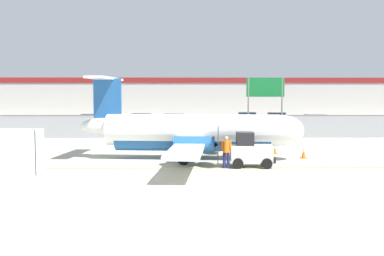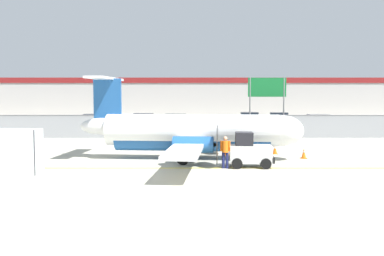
{
  "view_description": "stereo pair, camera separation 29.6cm",
  "coord_description": "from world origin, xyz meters",
  "views": [
    {
      "loc": [
        -0.14,
        -20.31,
        3.83
      ],
      "look_at": [
        0.15,
        6.26,
        1.8
      ],
      "focal_mm": 40.0,
      "sensor_mm": 36.0,
      "label": 1
    },
    {
      "loc": [
        0.16,
        -20.31,
        3.83
      ],
      "look_at": [
        0.15,
        6.26,
        1.8
      ],
      "focal_mm": 40.0,
      "sensor_mm": 36.0,
      "label": 2
    }
  ],
  "objects": [
    {
      "name": "parked_car_4",
      "position": [
        1.93,
        25.1,
        0.89
      ],
      "size": [
        4.36,
        2.35,
        1.58
      ],
      "rotation": [
        0.0,
        0.0,
        3.25
      ],
      "color": "silver",
      "rests_on": "parking_lot_strip"
    },
    {
      "name": "background_building",
      "position": [
        0.0,
        47.99,
        3.26
      ],
      "size": [
        91.0,
        8.1,
        6.5
      ],
      "color": "#BCB7B2",
      "rests_on": "ground"
    },
    {
      "name": "ground_crew_worker",
      "position": [
        1.9,
        1.94,
        0.95
      ],
      "size": [
        0.55,
        0.4,
        1.7
      ],
      "rotation": [
        0.0,
        0.0,
        4.52
      ],
      "color": "#191E4C",
      "rests_on": "ground"
    },
    {
      "name": "perimeter_fence",
      "position": [
        0.0,
        18.0,
        1.12
      ],
      "size": [
        98.0,
        0.1,
        2.1
      ],
      "color": "gray",
      "rests_on": "ground"
    },
    {
      "name": "parked_car_2",
      "position": [
        -5.78,
        30.88,
        0.89
      ],
      "size": [
        4.29,
        2.2,
        1.58
      ],
      "rotation": [
        0.0,
        0.0,
        3.08
      ],
      "color": "gray",
      "rests_on": "parking_lot_strip"
    },
    {
      "name": "highway_sign",
      "position": [
        7.25,
        20.17,
        4.14
      ],
      "size": [
        3.6,
        0.14,
        5.5
      ],
      "color": "slate",
      "rests_on": "ground"
    },
    {
      "name": "parked_car_3",
      "position": [
        -1.9,
        29.52,
        0.89
      ],
      "size": [
        4.39,
        2.45,
        1.58
      ],
      "rotation": [
        0.0,
        0.0,
        3.0
      ],
      "color": "slate",
      "rests_on": "parking_lot_strip"
    },
    {
      "name": "parked_car_7",
      "position": [
        14.33,
        27.84,
        0.89
      ],
      "size": [
        4.32,
        2.26,
        1.58
      ],
      "rotation": [
        0.0,
        0.0,
        3.22
      ],
      "color": "slate",
      "rests_on": "parking_lot_strip"
    },
    {
      "name": "commuter_airplane",
      "position": [
        0.38,
        5.24,
        1.6
      ],
      "size": [
        13.55,
        16.08,
        4.92
      ],
      "rotation": [
        0.0,
        0.0,
        -0.09
      ],
      "color": "white",
      "rests_on": "ground"
    },
    {
      "name": "cargo_container",
      "position": [
        -8.52,
        -0.09,
        1.1
      ],
      "size": [
        2.6,
        2.24,
        2.2
      ],
      "rotation": [
        0.0,
        0.0,
        -0.11
      ],
      "color": "silver",
      "rests_on": "ground"
    },
    {
      "name": "parked_car_5",
      "position": [
        7.36,
        34.14,
        0.89
      ],
      "size": [
        4.29,
        2.18,
        1.58
      ],
      "rotation": [
        0.0,
        0.0,
        3.09
      ],
      "color": "slate",
      "rests_on": "parking_lot_strip"
    },
    {
      "name": "traffic_cone_near_left",
      "position": [
        2.38,
        6.97,
        0.31
      ],
      "size": [
        0.36,
        0.36,
        0.64
      ],
      "color": "orange",
      "rests_on": "ground"
    },
    {
      "name": "parked_car_1",
      "position": [
        -11.04,
        28.98,
        0.89
      ],
      "size": [
        4.22,
        2.04,
        1.58
      ],
      "rotation": [
        0.0,
        0.0,
        -0.01
      ],
      "color": "#19662D",
      "rests_on": "parking_lot_strip"
    },
    {
      "name": "traffic_cone_far_left",
      "position": [
        5.59,
        7.46,
        0.31
      ],
      "size": [
        0.36,
        0.36,
        0.64
      ],
      "color": "orange",
      "rests_on": "ground"
    },
    {
      "name": "parked_car_0",
      "position": [
        -13.77,
        24.76,
        0.89
      ],
      "size": [
        4.32,
        2.26,
        1.58
      ],
      "rotation": [
        0.0,
        0.0,
        3.06
      ],
      "color": "gray",
      "rests_on": "parking_lot_strip"
    },
    {
      "name": "baggage_tug",
      "position": [
        3.23,
        2.31,
        0.86
      ],
      "size": [
        2.37,
        1.46,
        1.88
      ],
      "rotation": [
        0.0,
        0.0,
        -0.04
      ],
      "color": "silver",
      "rests_on": "ground"
    },
    {
      "name": "traffic_cone_near_right",
      "position": [
        6.95,
        5.44,
        0.31
      ],
      "size": [
        0.36,
        0.36,
        0.64
      ],
      "color": "orange",
      "rests_on": "ground"
    },
    {
      "name": "ground_plane",
      "position": [
        0.0,
        2.0,
        0.0
      ],
      "size": [
        140.0,
        140.0,
        0.01
      ],
      "color": "#B2AD99"
    },
    {
      "name": "parking_lot_strip",
      "position": [
        0.0,
        29.5,
        0.06
      ],
      "size": [
        98.0,
        17.0,
        0.12
      ],
      "color": "#38383A",
      "rests_on": "ground"
    },
    {
      "name": "parked_car_6",
      "position": [
        11.2,
        33.37,
        0.89
      ],
      "size": [
        4.38,
        2.42,
        1.58
      ],
      "rotation": [
        0.0,
        0.0,
        -0.13
      ],
      "color": "silver",
      "rests_on": "parking_lot_strip"
    }
  ]
}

